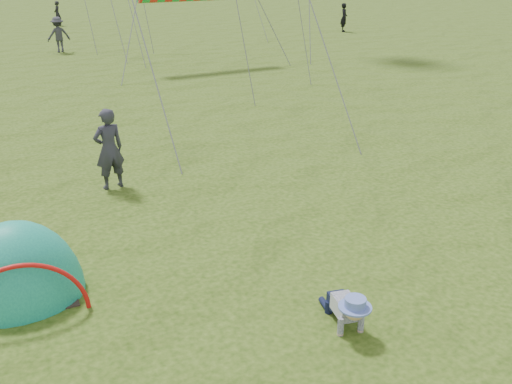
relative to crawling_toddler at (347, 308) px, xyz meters
name	(u,v)px	position (x,y,z in m)	size (l,w,h in m)	color
ground	(294,317)	(-0.49, 0.51, -0.30)	(140.00, 140.00, 0.00)	#213A0B
crawling_toddler	(347,308)	(0.00, 0.00, 0.00)	(0.54, 0.77, 0.59)	black
popup_tent	(21,297)	(-3.67, 2.78, -0.30)	(1.80, 1.48, 2.33)	#157C6E
standing_adult	(109,149)	(-1.40, 6.23, 0.55)	(0.62, 0.41, 1.69)	#2B2A35
crowd_person_3	(58,35)	(1.06, 24.83, 0.55)	(1.09, 0.63, 1.68)	#2E2E36
crowd_person_6	(344,17)	(18.08, 24.65, 0.55)	(0.62, 0.40, 1.69)	black
crowd_person_12	(57,13)	(3.11, 36.26, 0.49)	(0.57, 0.38, 1.58)	black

